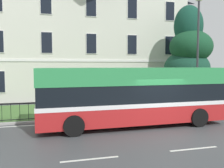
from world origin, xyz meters
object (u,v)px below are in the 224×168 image
object	(u,v)px
street_lamp_post	(198,46)
georgian_townhouse	(83,36)
evergreen_tree	(187,66)
single_decker_bus	(133,95)

from	to	relation	value
street_lamp_post	georgian_townhouse	bearing A→B (deg)	118.59
georgian_townhouse	evergreen_tree	distance (m)	11.36
georgian_townhouse	street_lamp_post	size ratio (longest dim) A/B	2.45
evergreen_tree	single_decker_bus	world-z (taller)	evergreen_tree
single_decker_bus	street_lamp_post	world-z (taller)	street_lamp_post
georgian_townhouse	street_lamp_post	world-z (taller)	georgian_townhouse
evergreen_tree	single_decker_bus	bearing A→B (deg)	-138.83
evergreen_tree	street_lamp_post	distance (m)	4.03
georgian_townhouse	single_decker_bus	distance (m)	14.76
single_decker_bus	street_lamp_post	xyz separation A→B (m)	(5.64, 2.62, 2.90)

